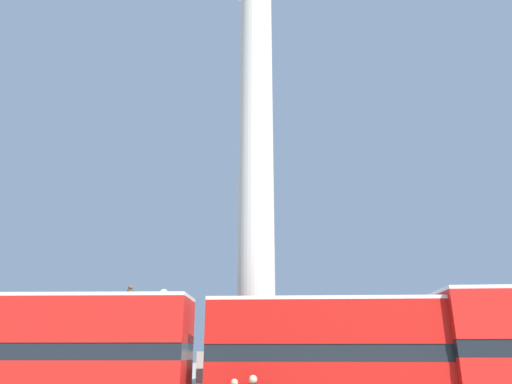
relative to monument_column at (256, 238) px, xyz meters
name	(u,v)px	position (x,y,z in m)	size (l,w,h in m)	color
monument_column	(256,238)	(0.00, 0.00, 0.00)	(6.38, 6.38, 25.87)	beige
bus_b	(357,354)	(3.93, -5.14, -5.47)	(10.43, 2.96, 4.19)	#B7140F
bus_c	(42,352)	(-7.10, -5.84, -5.40)	(10.41, 3.16, 4.32)	red
equestrian_statue	(124,363)	(-8.13, 5.44, -5.99)	(3.71, 2.77, 6.29)	beige
street_lamp	(160,349)	(-3.77, -2.62, -5.27)	(0.36, 0.36, 4.95)	black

